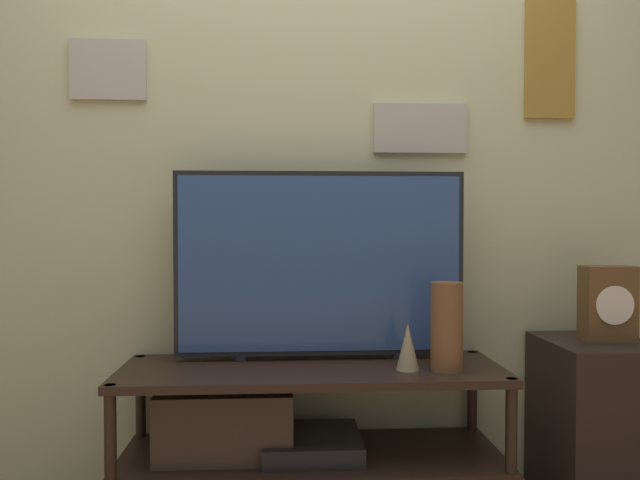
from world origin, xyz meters
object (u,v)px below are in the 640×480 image
(television, at_px, (320,264))
(mantel_clock, at_px, (608,303))
(vase_slim_bronze, at_px, (408,347))
(vase_tall_ceramic, at_px, (447,326))

(television, distance_m, mantel_clock, 1.11)
(vase_slim_bronze, relative_size, mantel_clock, 0.58)
(vase_tall_ceramic, height_order, mantel_clock, mantel_clock)
(vase_tall_ceramic, bearing_deg, vase_slim_bronze, 174.33)
(vase_tall_ceramic, xyz_separation_m, mantel_clock, (0.66, 0.11, 0.06))
(television, distance_m, vase_tall_ceramic, 0.53)
(television, bearing_deg, vase_slim_bronze, -31.10)
(television, relative_size, vase_tall_ceramic, 3.51)
(vase_tall_ceramic, bearing_deg, mantel_clock, 9.52)
(vase_slim_bronze, bearing_deg, television, 148.90)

